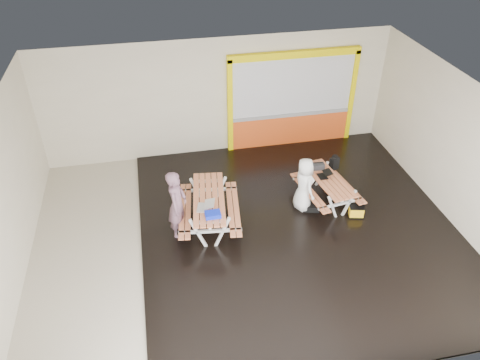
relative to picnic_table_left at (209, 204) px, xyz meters
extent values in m
cube|color=beige|center=(0.82, -0.56, -0.65)|extent=(10.00, 8.00, 0.01)
cube|color=white|center=(0.82, -0.56, 2.86)|extent=(10.00, 8.00, 0.01)
cube|color=beige|center=(0.82, 3.44, 1.11)|extent=(10.00, 0.01, 3.50)
cube|color=beige|center=(0.82, -4.57, 1.11)|extent=(10.00, 0.01, 3.50)
cube|color=beige|center=(-4.18, -0.56, 1.11)|extent=(0.01, 8.00, 3.50)
cube|color=beige|center=(5.83, -0.56, 1.11)|extent=(0.01, 8.00, 3.50)
cube|color=black|center=(2.07, -0.56, -0.62)|extent=(7.50, 7.98, 0.05)
cube|color=#E5531A|center=(3.02, 3.37, -0.14)|extent=(3.60, 0.12, 1.00)
cube|color=gray|center=(3.02, 3.37, 0.39)|extent=(3.60, 0.14, 0.10)
cube|color=silver|center=(3.02, 3.38, 1.30)|extent=(3.60, 0.08, 1.72)
cube|color=#FFE600|center=(1.15, 3.36, 0.81)|extent=(0.14, 0.16, 2.90)
cube|color=#FFE600|center=(4.89, 3.36, 0.81)|extent=(0.14, 0.16, 2.90)
cube|color=#FFE600|center=(3.02, 3.36, 2.26)|extent=(3.88, 0.16, 0.20)
cube|color=#D78055|center=(-0.30, 0.04, 0.18)|extent=(0.39, 2.10, 0.04)
cube|color=#D78055|center=(-0.15, 0.02, 0.18)|extent=(0.39, 2.10, 0.04)
cube|color=#D78055|center=(0.00, 0.00, 0.18)|extent=(0.39, 2.10, 0.04)
cube|color=#D78055|center=(0.15, -0.02, 0.18)|extent=(0.39, 2.10, 0.04)
cube|color=#D78055|center=(0.30, -0.04, 0.18)|extent=(0.39, 2.10, 0.04)
cube|color=white|center=(-0.37, -0.76, -0.20)|extent=(0.39, 0.11, 0.84)
cube|color=white|center=(0.17, -0.83, -0.20)|extent=(0.39, 0.11, 0.84)
cube|color=white|center=(-0.10, -0.79, -0.15)|extent=(1.43, 0.24, 0.06)
cube|color=white|center=(-0.10, -0.79, 0.12)|extent=(0.71, 0.15, 0.06)
cube|color=white|center=(-0.17, 0.83, -0.20)|extent=(0.39, 0.11, 0.84)
cube|color=white|center=(0.37, 0.76, -0.20)|extent=(0.39, 0.11, 0.84)
cube|color=white|center=(0.10, 0.79, -0.15)|extent=(1.43, 0.24, 0.06)
cube|color=white|center=(0.10, 0.79, 0.12)|extent=(0.71, 0.15, 0.06)
cube|color=white|center=(0.00, 0.00, -0.03)|extent=(0.28, 1.71, 0.06)
cube|color=#D78055|center=(-0.64, 0.08, -0.14)|extent=(0.39, 2.10, 0.04)
cube|color=#D78055|center=(-0.50, 0.06, -0.14)|extent=(0.39, 2.10, 0.04)
cube|color=#D78055|center=(0.50, -0.06, -0.14)|extent=(0.39, 2.10, 0.04)
cube|color=#D78055|center=(0.64, -0.08, -0.14)|extent=(0.39, 2.10, 0.04)
cube|color=#D78055|center=(2.85, 0.27, 0.07)|extent=(0.40, 1.81, 0.04)
cube|color=#D78055|center=(2.98, 0.29, 0.07)|extent=(0.40, 1.81, 0.04)
cube|color=#D78055|center=(3.10, 0.31, 0.07)|extent=(0.40, 1.81, 0.04)
cube|color=#D78055|center=(3.23, 0.33, 0.07)|extent=(0.40, 1.81, 0.04)
cube|color=#D78055|center=(3.36, 0.35, 0.07)|extent=(0.40, 1.81, 0.04)
cube|color=white|center=(2.98, -0.40, -0.25)|extent=(0.34, 0.11, 0.73)
cube|color=white|center=(3.44, -0.33, -0.25)|extent=(0.34, 0.11, 0.73)
cube|color=white|center=(3.21, -0.37, -0.21)|extent=(1.24, 0.25, 0.05)
cube|color=white|center=(3.21, -0.37, 0.03)|extent=(0.61, 0.15, 0.05)
cube|color=white|center=(2.76, 0.96, -0.25)|extent=(0.34, 0.11, 0.73)
cube|color=white|center=(3.23, 1.03, -0.25)|extent=(0.34, 0.11, 0.73)
cube|color=white|center=(3.00, 0.99, -0.21)|extent=(1.24, 0.25, 0.05)
cube|color=white|center=(3.00, 0.99, 0.03)|extent=(0.61, 0.15, 0.05)
cube|color=white|center=(3.10, 0.31, -0.11)|extent=(0.29, 1.48, 0.05)
cube|color=#D78055|center=(2.55, 0.23, -0.20)|extent=(0.39, 1.81, 0.04)
cube|color=#D78055|center=(2.67, 0.25, -0.20)|extent=(0.39, 1.81, 0.04)
cube|color=#D78055|center=(3.54, 0.38, -0.20)|extent=(0.39, 1.81, 0.04)
cube|color=#D78055|center=(3.66, 0.40, -0.20)|extent=(0.39, 1.81, 0.04)
imported|color=#755263|center=(-0.76, -0.18, 0.24)|extent=(0.62, 0.75, 1.77)
imported|color=white|center=(2.41, 0.15, 0.12)|extent=(0.59, 0.78, 1.45)
cube|color=silver|center=(-0.19, -0.36, 0.21)|extent=(0.33, 0.41, 0.02)
cube|color=silver|center=(-0.04, -0.40, 0.33)|extent=(0.31, 0.41, 0.07)
cube|color=silver|center=(-0.05, -0.39, 0.33)|extent=(0.27, 0.36, 0.06)
cube|color=black|center=(2.99, 0.44, 0.10)|extent=(0.22, 0.30, 0.02)
cube|color=black|center=(3.12, 0.44, 0.20)|extent=(0.21, 0.30, 0.06)
cube|color=silver|center=(3.12, 0.44, 0.20)|extent=(0.18, 0.27, 0.05)
cube|color=#0F24C5|center=(-0.01, -0.70, 0.25)|extent=(0.35, 0.25, 0.10)
cube|color=black|center=(2.98, 0.80, 0.17)|extent=(0.37, 0.21, 0.16)
cylinder|color=black|center=(2.98, 0.80, 0.28)|extent=(0.26, 0.04, 0.02)
cube|color=black|center=(3.57, 1.09, 0.00)|extent=(0.29, 0.25, 0.35)
cylinder|color=black|center=(3.57, 1.09, 0.20)|extent=(0.21, 0.21, 0.09)
cube|color=black|center=(2.60, 0.03, -0.51)|extent=(0.46, 0.39, 0.15)
cube|color=black|center=(3.61, -0.47, -0.57)|extent=(0.40, 0.31, 0.04)
cube|color=#EFB113|center=(3.61, -0.47, -0.44)|extent=(0.38, 0.29, 0.27)
cube|color=black|center=(3.61, -0.47, -0.29)|extent=(0.40, 0.31, 0.03)
camera|label=1|loc=(-1.07, -8.79, 6.89)|focal=35.16mm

